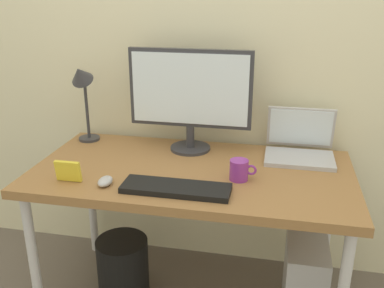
% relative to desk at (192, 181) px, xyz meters
% --- Properties ---
extents(back_wall, '(4.40, 0.04, 2.60)m').
position_rel_desk_xyz_m(back_wall, '(0.00, 0.43, 0.64)').
color(back_wall, beige).
rests_on(back_wall, ground_plane).
extents(desk, '(1.43, 0.74, 0.72)m').
position_rel_desk_xyz_m(desk, '(0.00, 0.00, 0.00)').
color(desk, olive).
rests_on(desk, ground_plane).
extents(monitor, '(0.60, 0.20, 0.50)m').
position_rel_desk_xyz_m(monitor, '(-0.06, 0.24, 0.35)').
color(monitor, '#333338').
rests_on(monitor, desk).
extents(laptop, '(0.32, 0.27, 0.23)m').
position_rel_desk_xyz_m(laptop, '(0.48, 0.25, 0.12)').
color(laptop, '#B2B2B7').
rests_on(laptop, desk).
extents(desk_lamp, '(0.11, 0.16, 0.42)m').
position_rel_desk_xyz_m(desk_lamp, '(-0.62, 0.24, 0.36)').
color(desk_lamp, '#333338').
rests_on(desk_lamp, desk).
extents(keyboard, '(0.44, 0.14, 0.02)m').
position_rel_desk_xyz_m(keyboard, '(-0.02, -0.23, 0.07)').
color(keyboard, black).
rests_on(keyboard, desk).
extents(mouse, '(0.06, 0.09, 0.03)m').
position_rel_desk_xyz_m(mouse, '(-0.32, -0.23, 0.08)').
color(mouse, '#B2B2B7').
rests_on(mouse, desk).
extents(coffee_mug, '(0.11, 0.08, 0.09)m').
position_rel_desk_xyz_m(coffee_mug, '(0.22, -0.07, 0.10)').
color(coffee_mug, purple).
rests_on(coffee_mug, desk).
extents(photo_frame, '(0.11, 0.03, 0.09)m').
position_rel_desk_xyz_m(photo_frame, '(-0.48, -0.23, 0.11)').
color(photo_frame, yellow).
rests_on(photo_frame, desk).
extents(computer_tower, '(0.18, 0.36, 0.42)m').
position_rel_desk_xyz_m(computer_tower, '(0.54, -0.02, -0.45)').
color(computer_tower, '#B2B2B7').
rests_on(computer_tower, ground_plane).
extents(wastebasket, '(0.26, 0.26, 0.30)m').
position_rel_desk_xyz_m(wastebasket, '(-0.36, -0.01, -0.51)').
color(wastebasket, black).
rests_on(wastebasket, ground_plane).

